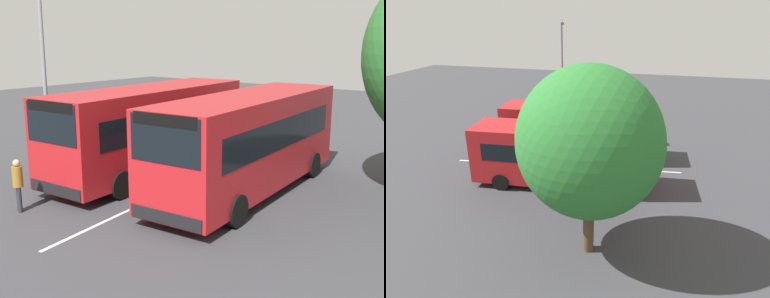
% 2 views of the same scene
% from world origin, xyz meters
% --- Properties ---
extents(ground_plane, '(69.83, 69.83, 0.00)m').
position_xyz_m(ground_plane, '(0.00, 0.00, 0.00)').
color(ground_plane, '#38383D').
extents(bus_far_left, '(9.67, 3.19, 3.38)m').
position_xyz_m(bus_far_left, '(0.08, -1.95, 1.85)').
color(bus_far_left, '#AD191E').
rests_on(bus_far_left, ground).
extents(bus_center_left, '(9.69, 3.33, 3.38)m').
position_xyz_m(bus_center_left, '(-0.25, 2.34, 1.85)').
color(bus_center_left, '#AD191E').
rests_on(bus_center_left, ground).
extents(pedestrian, '(0.42, 0.42, 1.66)m').
position_xyz_m(pedestrian, '(5.78, -2.08, 0.98)').
color(pedestrian, '#232833').
rests_on(pedestrian, ground).
extents(street_lamp, '(1.03, 2.66, 8.61)m').
position_xyz_m(street_lamp, '(1.89, -5.64, 4.94)').
color(street_lamp, gray).
rests_on(street_lamp, ground).
extents(depot_tree, '(5.50, 4.95, 7.65)m').
position_xyz_m(depot_tree, '(-3.18, 7.57, 4.75)').
color(depot_tree, '#4C3823').
rests_on(depot_tree, ground).
extents(lane_stripe_outer_left, '(14.23, 1.89, 0.01)m').
position_xyz_m(lane_stripe_outer_left, '(0.00, 0.00, 0.00)').
color(lane_stripe_outer_left, silver).
rests_on(lane_stripe_outer_left, ground).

